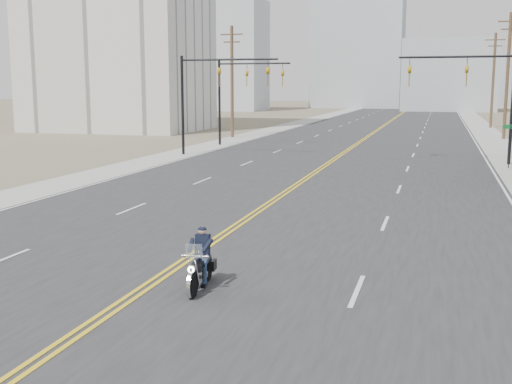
{
  "coord_description": "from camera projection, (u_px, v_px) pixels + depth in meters",
  "views": [
    {
      "loc": [
        6.74,
        -10.88,
        4.87
      ],
      "look_at": [
        1.28,
        8.17,
        1.6
      ],
      "focal_mm": 45.0,
      "sensor_mm": 36.0,
      "label": 1
    }
  ],
  "objects": [
    {
      "name": "sidewalk_right",
      "position": [
        481.0,
        128.0,
        76.22
      ],
      "size": [
        3.0,
        200.0,
        0.01
      ],
      "primitive_type": "cube",
      "color": "#A5A5A0",
      "rests_on": "ground"
    },
    {
      "name": "traffic_mast_right",
      "position": [
        479.0,
        85.0,
        40.06
      ],
      "size": [
        7.1,
        0.26,
        7.0
      ],
      "color": "black",
      "rests_on": "ground"
    },
    {
      "name": "motorcyclist",
      "position": [
        200.0,
        259.0,
        15.48
      ],
      "size": [
        1.01,
        2.0,
        1.5
      ],
      "primitive_type": null,
      "rotation": [
        0.0,
        0.0,
        3.24
      ],
      "color": "black",
      "rests_on": "ground"
    },
    {
      "name": "utility_pole_d",
      "position": [
        508.0,
        74.0,
        58.85
      ],
      "size": [
        2.2,
        0.3,
        11.5
      ],
      "color": "brown",
      "rests_on": "ground"
    },
    {
      "name": "utility_pole_e",
      "position": [
        493.0,
        79.0,
        75.01
      ],
      "size": [
        2.2,
        0.3,
        11.0
      ],
      "color": "brown",
      "rests_on": "ground"
    },
    {
      "name": "haze_bldg_a",
      "position": [
        229.0,
        56.0,
        129.74
      ],
      "size": [
        14.0,
        12.0,
        22.0
      ],
      "primitive_type": "cube",
      "color": "#B7BCC6",
      "rests_on": "ground"
    },
    {
      "name": "street_sign",
      "position": [
        510.0,
        138.0,
        38.17
      ],
      "size": [
        0.9,
        0.06,
        2.62
      ],
      "color": "black",
      "rests_on": "ground"
    },
    {
      "name": "haze_bldg_f",
      "position": [
        188.0,
        73.0,
        148.53
      ],
      "size": [
        12.0,
        12.0,
        16.0
      ],
      "primitive_type": "cube",
      "color": "#ADB2B7",
      "rests_on": "ground"
    },
    {
      "name": "haze_bldg_d",
      "position": [
        358.0,
        50.0,
        146.88
      ],
      "size": [
        20.0,
        15.0,
        26.0
      ],
      "primitive_type": "cube",
      "color": "#ADB2B7",
      "rests_on": "ground"
    },
    {
      "name": "sidewalk_left",
      "position": [
        293.0,
        125.0,
        82.46
      ],
      "size": [
        3.0,
        200.0,
        0.01
      ],
      "primitive_type": "cube",
      "color": "#A5A5A0",
      "rests_on": "ground"
    },
    {
      "name": "road",
      "position": [
        383.0,
        126.0,
        79.34
      ],
      "size": [
        20.0,
        200.0,
        0.01
      ],
      "primitive_type": "cube",
      "color": "#303033",
      "rests_on": "ground"
    },
    {
      "name": "traffic_mast_far",
      "position": [
        239.0,
        86.0,
        52.62
      ],
      "size": [
        6.1,
        0.26,
        7.0
      ],
      "color": "black",
      "rests_on": "ground"
    },
    {
      "name": "traffic_mast_left",
      "position": [
        209.0,
        85.0,
        44.93
      ],
      "size": [
        7.1,
        0.26,
        7.0
      ],
      "color": "black",
      "rests_on": "ground"
    },
    {
      "name": "ground_plane",
      "position": [
        84.0,
        331.0,
        12.95
      ],
      "size": [
        400.0,
        400.0,
        0.0
      ],
      "primitive_type": "plane",
      "color": "#776D56",
      "rests_on": "ground"
    },
    {
      "name": "utility_pole_left",
      "position": [
        232.0,
        80.0,
        60.98
      ],
      "size": [
        2.2,
        0.3,
        10.5
      ],
      "color": "brown",
      "rests_on": "ground"
    },
    {
      "name": "haze_bldg_b",
      "position": [
        449.0,
        76.0,
        128.2
      ],
      "size": [
        18.0,
        14.0,
        14.0
      ],
      "primitive_type": "cube",
      "color": "#ADB2B7",
      "rests_on": "ground"
    }
  ]
}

